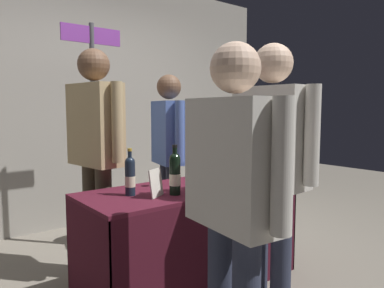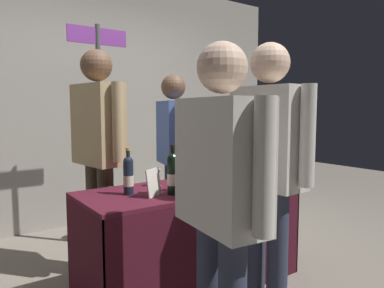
% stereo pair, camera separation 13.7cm
% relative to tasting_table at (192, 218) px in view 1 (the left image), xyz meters
% --- Properties ---
extents(ground_plane, '(12.00, 12.00, 0.00)m').
position_rel_tasting_table_xyz_m(ground_plane, '(0.00, 0.00, -0.50)').
color(ground_plane, gray).
extents(back_partition, '(5.05, 0.12, 2.77)m').
position_rel_tasting_table_xyz_m(back_partition, '(0.00, 1.92, 0.89)').
color(back_partition, '#9E998E').
rests_on(back_partition, ground_plane).
extents(tasting_table, '(1.58, 0.63, 0.73)m').
position_rel_tasting_table_xyz_m(tasting_table, '(0.00, 0.00, 0.00)').
color(tasting_table, '#4C1423').
rests_on(tasting_table, ground_plane).
extents(featured_wine_bottle, '(0.07, 0.07, 0.32)m').
position_rel_tasting_table_xyz_m(featured_wine_bottle, '(-0.25, -0.14, 0.37)').
color(featured_wine_bottle, black).
rests_on(featured_wine_bottle, tasting_table).
extents(display_bottle_0, '(0.08, 0.08, 0.31)m').
position_rel_tasting_table_xyz_m(display_bottle_0, '(0.14, -0.17, 0.37)').
color(display_bottle_0, '#192333').
rests_on(display_bottle_0, tasting_table).
extents(display_bottle_1, '(0.08, 0.08, 0.35)m').
position_rel_tasting_table_xyz_m(display_bottle_1, '(0.38, -0.16, 0.38)').
color(display_bottle_1, black).
rests_on(display_bottle_1, tasting_table).
extents(display_bottle_2, '(0.08, 0.08, 0.33)m').
position_rel_tasting_table_xyz_m(display_bottle_2, '(0.03, -0.16, 0.37)').
color(display_bottle_2, '#38230F').
rests_on(display_bottle_2, tasting_table).
extents(display_bottle_3, '(0.07, 0.07, 0.30)m').
position_rel_tasting_table_xyz_m(display_bottle_3, '(-0.48, 0.02, 0.36)').
color(display_bottle_3, '#192333').
rests_on(display_bottle_3, tasting_table).
extents(wine_glass_near_vendor, '(0.07, 0.07, 0.12)m').
position_rel_tasting_table_xyz_m(wine_glass_near_vendor, '(-0.20, 0.15, 0.32)').
color(wine_glass_near_vendor, silver).
rests_on(wine_glass_near_vendor, tasting_table).
extents(flower_vase, '(0.10, 0.10, 0.41)m').
position_rel_tasting_table_xyz_m(flower_vase, '(0.32, 0.04, 0.36)').
color(flower_vase, silver).
rests_on(flower_vase, tasting_table).
extents(brochure_stand, '(0.14, 0.10, 0.17)m').
position_rel_tasting_table_xyz_m(brochure_stand, '(-0.37, -0.11, 0.32)').
color(brochure_stand, silver).
rests_on(brochure_stand, tasting_table).
extents(vendor_presenter, '(0.29, 0.54, 1.58)m').
position_rel_tasting_table_xyz_m(vendor_presenter, '(0.27, 0.67, 0.44)').
color(vendor_presenter, '#2D3347').
rests_on(vendor_presenter, ground_plane).
extents(vendor_assistant, '(0.27, 0.64, 1.72)m').
position_rel_tasting_table_xyz_m(vendor_assistant, '(-0.47, 0.57, 0.55)').
color(vendor_assistant, '#4C4233').
rests_on(vendor_assistant, ground_plane).
extents(taster_foreground_right, '(0.26, 0.62, 1.55)m').
position_rel_tasting_table_xyz_m(taster_foreground_right, '(-0.49, -0.91, 0.43)').
color(taster_foreground_right, '#2D3347').
rests_on(taster_foreground_right, ground_plane).
extents(taster_foreground_left, '(0.23, 0.60, 1.65)m').
position_rel_tasting_table_xyz_m(taster_foreground_left, '(0.09, -0.63, 0.49)').
color(taster_foreground_left, '#2D3347').
rests_on(taster_foreground_left, ground_plane).
extents(booth_signpost, '(0.55, 0.04, 2.03)m').
position_rel_tasting_table_xyz_m(booth_signpost, '(-0.24, 1.13, 0.74)').
color(booth_signpost, '#47474C').
rests_on(booth_signpost, ground_plane).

